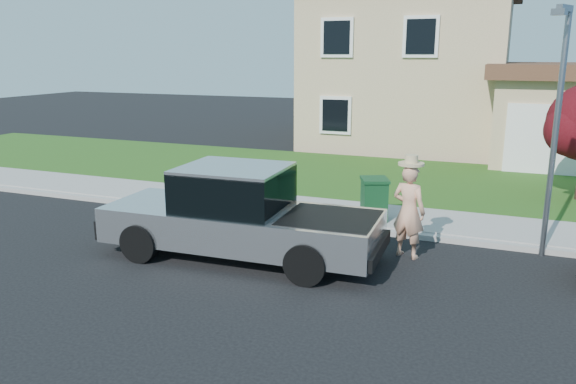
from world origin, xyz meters
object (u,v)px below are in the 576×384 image
Objects in this scene: pickup_truck at (240,216)px; street_lamp at (556,120)px; trash_bin at (374,199)px; woman at (409,209)px.

street_lamp reaches higher than pickup_truck.
pickup_truck is at bearing -134.28° from street_lamp.
pickup_truck is 6.38m from street_lamp.
trash_bin is at bearing 55.25° from pickup_truck.
trash_bin is 4.29m from street_lamp.
street_lamp is (2.53, 1.03, 1.78)m from woman.
pickup_truck is 2.74× the size of woman.
street_lamp is at bearing 20.02° from pickup_truck.
pickup_truck is at bearing 40.07° from woman.
trash_bin is at bearing -40.83° from woman.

